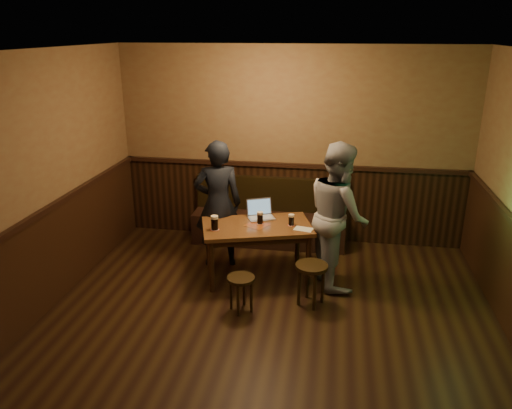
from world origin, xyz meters
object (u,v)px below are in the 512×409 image
Objects in this scene: stool_right at (311,273)px; pint_right at (291,220)px; bench at (269,222)px; stool_left at (241,284)px; pint_left at (215,223)px; pint_mid at (260,218)px; person_grey at (338,215)px; laptop at (260,213)px; pub_table at (257,232)px; person_suit at (218,204)px.

stool_right is 3.41× the size of pint_right.
bench reaches higher than stool_left.
pint_mid is at bearing 29.31° from pint_left.
pint_mid is 0.09× the size of person_grey.
stool_right is 3.17× the size of pint_mid.
laptop is at bearing -89.93° from bench.
pub_table is 9.53× the size of pint_mid.
bench is 1.15m from pub_table.
pub_table is (-0.00, -1.11, 0.30)m from bench.
pint_mid is 0.09× the size of person_suit.
bench is 1.24× the size of person_grey.
laptop is at bearing 130.99° from stool_right.
person_grey is (0.98, 0.05, 0.27)m from pub_table.
stool_right is 2.75× the size of pint_left.
pint_right is at bearing -9.47° from pub_table.
pint_mid is at bearing 85.21° from stool_left.
laptop is at bearing 87.70° from stool_left.
bench is 5.45× the size of laptop.
pint_mid is at bearing 41.93° from pub_table.
pint_right is 0.47m from laptop.
stool_right is 0.99m from pint_mid.
person_suit is at bearing 99.07° from pint_left.
bench is 1.22m from pint_right.
person_grey is at bearing 154.99° from person_suit.
stool_right is at bearing 19.94° from stool_left.
pub_table is at bearing -120.89° from pint_mid.
person_suit is (-0.56, 0.30, 0.23)m from pub_table.
pint_left is (-0.48, -0.23, 0.18)m from pub_table.
person_grey reaches higher than person_suit.
person_suit reaches higher than pint_mid.
laptop is (-0.03, 0.22, -0.02)m from pint_mid.
stool_left is 0.25× the size of person_suit.
pint_left is 1.48m from person_grey.
pint_left is 0.45× the size of laptop.
pub_table is 0.88× the size of person_suit.
stool_left is at bearing 112.49° from person_grey.
pub_table reaches higher than stool_right.
bench reaches higher than stool_right.
person_grey is at bearing -0.04° from pint_mid.
stool_right is 1.29m from pint_left.
pint_left is at bearing -171.07° from pub_table.
pint_left is at bearing 82.87° from person_grey.
person_grey reaches higher than stool_left.
pub_table is at bearing 142.26° from stool_right.
bench is at bearing 70.45° from pint_left.
laptop is (0.04, 1.09, 0.43)m from stool_left.
bench is at bearing -140.64° from person_suit.
person_suit is 1.56m from person_grey.
pint_mid is 1.08× the size of pint_right.
pint_right is at bearing 115.96° from stool_right.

